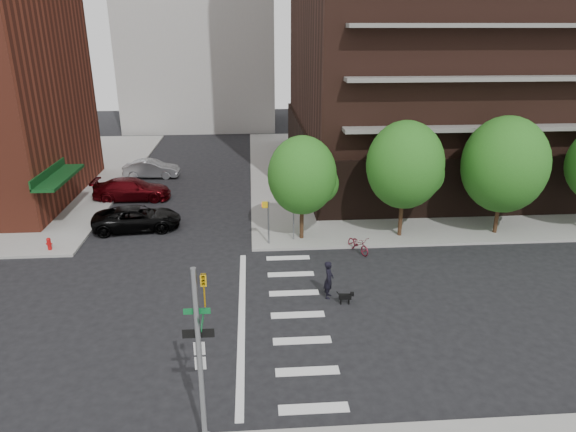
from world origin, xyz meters
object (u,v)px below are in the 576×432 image
(parked_car_black, at_px, (137,218))
(parked_car_maroon, at_px, (132,189))
(parked_car_silver, at_px, (152,169))
(scooter, at_px, (358,244))
(traffic_signal, at_px, (202,376))
(fire_hydrant, at_px, (49,243))
(dog_walker, at_px, (329,280))

(parked_car_black, xyz_separation_m, parked_car_maroon, (-1.57, 6.05, 0.06))
(parked_car_maroon, distance_m, parked_car_silver, 5.91)
(scooter, bearing_deg, traffic_signal, -142.78)
(fire_hydrant, height_order, dog_walker, dog_walker)
(parked_car_maroon, relative_size, scooter, 2.94)
(traffic_signal, height_order, parked_car_silver, traffic_signal)
(traffic_signal, distance_m, parked_car_maroon, 25.63)
(traffic_signal, distance_m, scooter, 16.03)
(fire_hydrant, relative_size, parked_car_black, 0.14)
(traffic_signal, xyz_separation_m, fire_hydrant, (-10.03, 15.29, -2.15))
(parked_car_black, relative_size, parked_car_maroon, 0.97)
(parked_car_black, distance_m, parked_car_silver, 12.00)
(parked_car_black, relative_size, scooter, 2.84)
(traffic_signal, bearing_deg, parked_car_black, 107.21)
(parked_car_maroon, height_order, parked_car_silver, parked_car_maroon)
(parked_car_black, relative_size, parked_car_silver, 1.17)
(traffic_signal, height_order, scooter, traffic_signal)
(traffic_signal, relative_size, scooter, 3.17)
(fire_hydrant, xyz_separation_m, parked_car_silver, (3.14, 15.10, 0.20))
(parked_car_black, height_order, parked_car_silver, parked_car_silver)
(parked_car_maroon, height_order, dog_walker, dog_walker)
(parked_car_silver, bearing_deg, scooter, -136.23)
(traffic_signal, bearing_deg, dog_walker, 60.65)
(scooter, bearing_deg, parked_car_black, 136.82)
(parked_car_black, xyz_separation_m, scooter, (13.23, -4.46, -0.25))
(scooter, bearing_deg, fire_hydrant, 151.21)
(fire_hydrant, height_order, scooter, scooter)
(traffic_signal, bearing_deg, fire_hydrant, 123.26)
(scooter, height_order, dog_walker, dog_walker)
(fire_hydrant, height_order, parked_car_silver, parked_car_silver)
(parked_car_black, bearing_deg, fire_hydrant, 120.23)
(traffic_signal, bearing_deg, parked_car_silver, 102.78)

